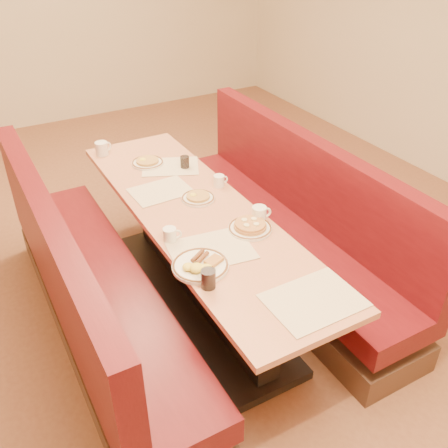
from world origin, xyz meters
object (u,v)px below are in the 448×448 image
booth_left (91,296)px  coffee_mug_a (260,214)px  pancake_plate (250,227)px  coffee_mug_b (170,234)px  coffee_mug_c (219,181)px  diner_table (199,259)px  eggs_plate (200,265)px  booth_right (288,231)px  soda_tumbler_mid (185,162)px  soda_tumbler_near (208,279)px  coffee_mug_d (102,148)px

booth_left → coffee_mug_a: booth_left is taller
pancake_plate → coffee_mug_b: (-0.46, 0.13, 0.02)m
coffee_mug_a → coffee_mug_c: 0.51m
diner_table → eggs_plate: eggs_plate is taller
booth_left → booth_right: size_ratio=1.00×
coffee_mug_b → soda_tumbler_mid: soda_tumbler_mid is taller
soda_tumbler_near → booth_right: bearing=34.2°
coffee_mug_a → coffee_mug_b: bearing=-178.5°
booth_right → coffee_mug_d: bearing=131.9°
soda_tumbler_mid → booth_left: bearing=-147.8°
coffee_mug_a → coffee_mug_c: (-0.00, 0.51, -0.01)m
coffee_mug_c → soda_tumbler_near: soda_tumbler_near is taller
soda_tumbler_near → soda_tumbler_mid: size_ratio=1.15×
booth_left → soda_tumbler_mid: bearing=32.2°
coffee_mug_b → soda_tumbler_mid: (0.47, 0.80, 0.00)m
eggs_plate → coffee_mug_b: bearing=96.1°
booth_left → coffee_mug_d: booth_left is taller
coffee_mug_a → booth_left: bearing=172.6°
booth_right → soda_tumbler_near: size_ratio=24.13×
booth_left → diner_table: bearing=0.0°
soda_tumbler_near → coffee_mug_b: bearing=89.8°
booth_left → soda_tumbler_near: bearing=-56.5°
coffee_mug_d → pancake_plate: bearing=-89.9°
eggs_plate → coffee_mug_d: 1.63m
eggs_plate → coffee_mug_c: size_ratio=2.89×
diner_table → pancake_plate: bearing=-62.5°
booth_left → coffee_mug_b: size_ratio=23.50×
coffee_mug_a → coffee_mug_d: coffee_mug_d is taller
coffee_mug_d → soda_tumbler_mid: 0.69m
booth_right → soda_tumbler_near: bearing=-145.8°
booth_left → coffee_mug_d: size_ratio=18.73×
pancake_plate → coffee_mug_c: 0.57m
pancake_plate → eggs_plate: bearing=-156.4°
booth_left → booth_right: 1.46m
coffee_mug_a → soda_tumbler_near: soda_tumbler_near is taller
eggs_plate → soda_tumbler_mid: size_ratio=3.37×
soda_tumbler_mid → booth_right: bearing=-47.6°
booth_right → coffee_mug_c: (-0.45, 0.22, 0.43)m
coffee_mug_b → soda_tumbler_mid: size_ratio=1.18×
coffee_mug_c → soda_tumbler_mid: size_ratio=1.17×
coffee_mug_d → soda_tumbler_mid: size_ratio=1.48×
eggs_plate → diner_table: bearing=65.2°
eggs_plate → booth_left: bearing=132.7°
booth_left → pancake_plate: (0.91, -0.34, 0.41)m
booth_right → coffee_mug_d: size_ratio=18.73×
diner_table → eggs_plate: (-0.24, -0.53, 0.39)m
coffee_mug_c → soda_tumbler_mid: bearing=104.7°
eggs_plate → coffee_mug_d: bearing=90.4°
coffee_mug_d → booth_left: bearing=-130.1°
coffee_mug_a → eggs_plate: bearing=-146.9°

